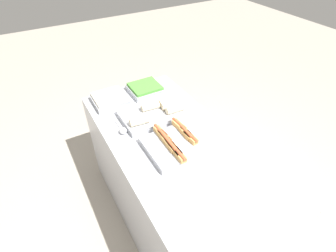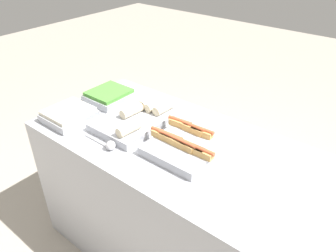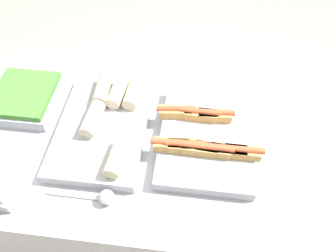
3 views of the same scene
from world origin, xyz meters
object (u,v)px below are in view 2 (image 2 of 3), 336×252
object	(u,v)px
tray_side_front	(69,115)
serving_spoon_far	(173,106)
tray_hotdogs	(188,142)
tray_side_back	(109,96)
tray_wraps	(138,118)
serving_spoon_near	(109,145)

from	to	relation	value
tray_side_front	serving_spoon_far	size ratio (longest dim) A/B	1.12
tray_hotdogs	tray_side_back	size ratio (longest dim) A/B	1.64
tray_wraps	tray_side_front	bearing A→B (deg)	-146.38
tray_side_back	serving_spoon_near	xyz separation A→B (m)	(0.42, -0.39, -0.01)
serving_spoon_far	tray_hotdogs	bearing A→B (deg)	-41.40
tray_wraps	tray_side_front	size ratio (longest dim) A/B	1.79
serving_spoon_near	serving_spoon_far	distance (m)	0.57
tray_hotdogs	tray_side_front	world-z (taller)	tray_hotdogs
tray_hotdogs	tray_side_front	xyz separation A→B (m)	(-0.76, -0.22, -0.00)
tray_side_back	serving_spoon_near	distance (m)	0.58
tray_hotdogs	tray_wraps	xyz separation A→B (m)	(-0.39, 0.02, 0.00)
serving_spoon_far	serving_spoon_near	bearing A→B (deg)	-90.30
tray_side_back	serving_spoon_far	xyz separation A→B (m)	(0.43, 0.17, -0.01)
tray_side_front	serving_spoon_far	xyz separation A→B (m)	(0.43, 0.51, -0.01)
tray_hotdogs	serving_spoon_near	size ratio (longest dim) A/B	1.89
tray_side_front	serving_spoon_far	world-z (taller)	tray_side_front
serving_spoon_near	tray_wraps	bearing A→B (deg)	101.51
tray_hotdogs	serving_spoon_far	world-z (taller)	tray_hotdogs
tray_hotdogs	tray_wraps	bearing A→B (deg)	177.18
tray_wraps	serving_spoon_near	bearing A→B (deg)	-78.49
tray_hotdogs	serving_spoon_far	distance (m)	0.44
tray_hotdogs	serving_spoon_near	distance (m)	0.43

